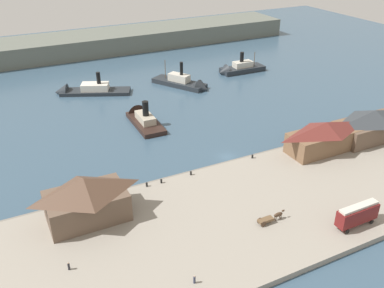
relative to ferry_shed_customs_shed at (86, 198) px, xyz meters
name	(u,v)px	position (x,y,z in m)	size (l,w,h in m)	color
ground_plane	(227,157)	(37.73, 10.34, -5.82)	(320.00, 320.00, 0.00)	#385166
quay_promenade	(281,201)	(37.73, -11.66, -5.22)	(110.00, 36.00, 1.20)	gray
seawall_edge	(235,162)	(37.73, 6.74, -5.32)	(110.00, 0.80, 1.00)	slate
ferry_shed_customs_shed	(86,198)	(0.00, 0.00, 0.00)	(15.33, 9.91, 9.10)	brown
ferry_shed_east_terminal	(325,136)	(59.98, 0.77, -0.70)	(19.40, 7.99, 7.73)	brown
ferry_shed_west_terminal	(373,124)	(76.21, 0.41, -0.60)	(21.27, 9.46, 7.91)	brown
street_tram	(357,214)	(44.77, -25.10, -1.98)	(8.88, 2.41, 4.57)	maroon
horse_cart	(270,218)	(30.90, -16.99, -3.70)	(5.92, 1.39, 1.87)	brown
pedestrian_by_tram	(365,210)	(49.37, -23.04, -3.89)	(0.40, 0.40, 1.60)	#4C3D33
pedestrian_near_east_shed	(194,280)	(10.81, -24.29, -3.92)	(0.38, 0.38, 1.55)	#33384C
pedestrian_walking_west	(69,266)	(-6.44, -12.30, -3.93)	(0.38, 0.38, 1.52)	#232328
mooring_post_center_west	(147,185)	(14.21, 5.24, -4.17)	(0.44, 0.44, 0.90)	black
mooring_post_east	(252,156)	(41.79, 5.29, -4.17)	(0.44, 0.44, 0.90)	black
mooring_post_center_east	(161,181)	(17.57, 5.08, -4.17)	(0.44, 0.44, 0.90)	black
mooring_post_west	(191,173)	(24.92, 5.14, -4.17)	(0.44, 0.44, 0.90)	black
ferry_outer_harbor	(237,69)	(75.71, 66.21, -4.45)	(19.23, 6.87, 9.81)	#23282D
ferry_moored_west	(84,90)	(16.73, 70.38, -4.72)	(25.75, 16.01, 9.77)	#23282D
ferry_moored_east	(142,118)	(26.30, 39.96, -4.67)	(6.95, 18.97, 9.90)	black
ferry_mid_harbor	(186,84)	(50.66, 60.50, -4.55)	(16.26, 21.99, 10.80)	#23282D
far_headland	(102,42)	(37.73, 120.34, -1.82)	(180.00, 24.00, 8.00)	#60665B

